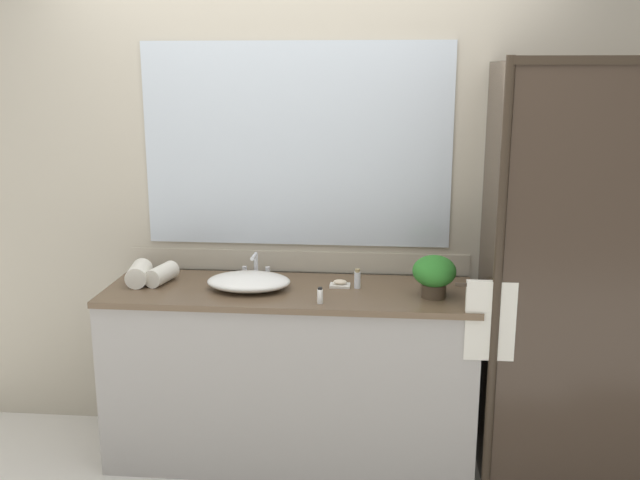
# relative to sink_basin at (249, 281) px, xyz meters

# --- Properties ---
(ground_plane) EXTENTS (8.00, 8.00, 0.00)m
(ground_plane) POSITION_rel_sink_basin_xyz_m (0.20, 0.01, -0.94)
(ground_plane) COLOR silver
(wall_back_with_mirror) EXTENTS (4.40, 0.06, 2.60)m
(wall_back_with_mirror) POSITION_rel_sink_basin_xyz_m (0.20, 0.36, 0.37)
(wall_back_with_mirror) COLOR #B2A893
(wall_back_with_mirror) RESTS_ON ground_plane
(vanity_cabinet) EXTENTS (1.80, 0.58, 0.90)m
(vanity_cabinet) POSITION_rel_sink_basin_xyz_m (0.20, 0.02, -0.49)
(vanity_cabinet) COLOR #9E9993
(vanity_cabinet) RESTS_ON ground_plane
(shower_enclosure) EXTENTS (1.20, 0.59, 2.00)m
(shower_enclosure) POSITION_rel_sink_basin_xyz_m (1.47, -0.17, 0.08)
(shower_enclosure) COLOR #2D2319
(shower_enclosure) RESTS_ON ground_plane
(sink_basin) EXTENTS (0.41, 0.30, 0.08)m
(sink_basin) POSITION_rel_sink_basin_xyz_m (0.00, 0.00, 0.00)
(sink_basin) COLOR white
(sink_basin) RESTS_ON vanity_cabinet
(faucet) EXTENTS (0.17, 0.12, 0.14)m
(faucet) POSITION_rel_sink_basin_xyz_m (-0.00, 0.19, 0.01)
(faucet) COLOR silver
(faucet) RESTS_ON vanity_cabinet
(potted_plant) EXTENTS (0.20, 0.20, 0.20)m
(potted_plant) POSITION_rel_sink_basin_xyz_m (0.89, -0.05, 0.08)
(potted_plant) COLOR #473828
(potted_plant) RESTS_ON vanity_cabinet
(soap_dish) EXTENTS (0.10, 0.07, 0.04)m
(soap_dish) POSITION_rel_sink_basin_xyz_m (0.44, 0.08, -0.02)
(soap_dish) COLOR silver
(soap_dish) RESTS_ON vanity_cabinet
(amenity_bottle_body_wash) EXTENTS (0.03, 0.03, 0.08)m
(amenity_bottle_body_wash) POSITION_rel_sink_basin_xyz_m (0.37, -0.19, -0.00)
(amenity_bottle_body_wash) COLOR white
(amenity_bottle_body_wash) RESTS_ON vanity_cabinet
(amenity_bottle_conditioner) EXTENTS (0.03, 0.03, 0.10)m
(amenity_bottle_conditioner) POSITION_rel_sink_basin_xyz_m (0.53, 0.06, 0.01)
(amenity_bottle_conditioner) COLOR silver
(amenity_bottle_conditioner) RESTS_ON vanity_cabinet
(amenity_bottle_lotion) EXTENTS (0.03, 0.03, 0.10)m
(amenity_bottle_lotion) POSITION_rel_sink_basin_xyz_m (0.86, 0.11, 0.01)
(amenity_bottle_lotion) COLOR silver
(amenity_bottle_lotion) RESTS_ON vanity_cabinet
(rolled_towel_near_edge) EXTENTS (0.14, 0.22, 0.11)m
(rolled_towel_near_edge) POSITION_rel_sink_basin_xyz_m (-0.56, 0.04, 0.01)
(rolled_towel_near_edge) COLOR silver
(rolled_towel_near_edge) RESTS_ON vanity_cabinet
(rolled_towel_middle) EXTENTS (0.13, 0.21, 0.09)m
(rolled_towel_middle) POSITION_rel_sink_basin_xyz_m (-0.45, 0.06, 0.01)
(rolled_towel_middle) COLOR silver
(rolled_towel_middle) RESTS_ON vanity_cabinet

